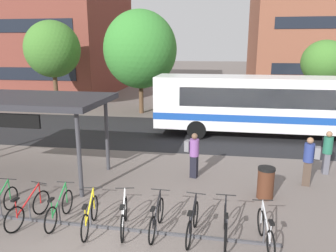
% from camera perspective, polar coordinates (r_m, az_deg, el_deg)
% --- Properties ---
extents(ground, '(200.00, 200.00, 0.00)m').
position_cam_1_polar(ground, '(8.68, -10.46, -19.64)').
color(ground, '#6B605B').
extents(bus_lane_asphalt, '(80.00, 7.20, 0.01)m').
position_cam_1_polar(bus_lane_asphalt, '(18.38, 0.48, -1.13)').
color(bus_lane_asphalt, '#232326').
rests_on(bus_lane_asphalt, ground).
extents(city_bus, '(12.06, 2.71, 3.20)m').
position_cam_1_polar(city_bus, '(18.02, 17.10, 3.72)').
color(city_bus, white).
rests_on(city_bus, ground).
extents(bike_rack, '(9.02, 0.35, 0.70)m').
position_cam_1_polar(bike_rack, '(9.23, -10.70, -16.75)').
color(bike_rack, '#47474C').
rests_on(bike_rack, ground).
extents(parked_bicycle_green_1, '(0.52, 1.72, 0.99)m').
position_cam_1_polar(parked_bicycle_green_1, '(10.56, -27.42, -12.28)').
color(parked_bicycle_green_1, black).
rests_on(parked_bicycle_green_1, ground).
extents(parked_bicycle_red_2, '(0.53, 1.70, 0.99)m').
position_cam_1_polar(parked_bicycle_red_2, '(9.99, -23.31, -13.33)').
color(parked_bicycle_red_2, black).
rests_on(parked_bicycle_red_2, ground).
extents(parked_bicycle_green_3, '(0.52, 1.72, 0.99)m').
position_cam_1_polar(parked_bicycle_green_3, '(9.70, -18.51, -13.72)').
color(parked_bicycle_green_3, black).
rests_on(parked_bicycle_green_3, ground).
extents(parked_bicycle_yellow_4, '(0.52, 1.71, 0.99)m').
position_cam_1_polar(parked_bicycle_yellow_4, '(9.14, -13.55, -15.17)').
color(parked_bicycle_yellow_4, black).
rests_on(parked_bicycle_yellow_4, ground).
extents(parked_bicycle_white_5, '(0.55, 1.70, 0.99)m').
position_cam_1_polar(parked_bicycle_white_5, '(8.96, -7.74, -15.53)').
color(parked_bicycle_white_5, black).
rests_on(parked_bicycle_white_5, ground).
extents(parked_bicycle_black_6, '(0.52, 1.72, 0.99)m').
position_cam_1_polar(parked_bicycle_black_6, '(8.80, -2.02, -15.96)').
color(parked_bicycle_black_6, black).
rests_on(parked_bicycle_black_6, ground).
extents(parked_bicycle_black_7, '(0.52, 1.72, 0.99)m').
position_cam_1_polar(parked_bicycle_black_7, '(8.63, 4.31, -16.64)').
color(parked_bicycle_black_7, black).
rests_on(parked_bicycle_black_7, ground).
extents(parked_bicycle_black_8, '(0.52, 1.72, 0.99)m').
position_cam_1_polar(parked_bicycle_black_8, '(8.64, 10.01, -16.79)').
color(parked_bicycle_black_8, black).
rests_on(parked_bicycle_black_8, ground).
extents(parked_bicycle_silver_9, '(0.52, 1.72, 0.99)m').
position_cam_1_polar(parked_bicycle_silver_9, '(8.60, 16.77, -17.39)').
color(parked_bicycle_silver_9, black).
rests_on(parked_bicycle_silver_9, ground).
extents(transit_shelter, '(7.31, 3.43, 3.03)m').
position_cam_1_polar(transit_shelter, '(12.94, -26.43, 3.92)').
color(transit_shelter, '#38383D').
rests_on(transit_shelter, ground).
extents(commuter_black_pack_0, '(0.36, 0.53, 1.68)m').
position_cam_1_polar(commuter_black_pack_0, '(13.70, 26.17, -3.70)').
color(commuter_black_pack_0, '#565660').
rests_on(commuter_black_pack_0, ground).
extents(commuter_grey_pack_1, '(0.58, 0.43, 1.75)m').
position_cam_1_polar(commuter_grey_pack_1, '(12.23, 23.59, -5.20)').
color(commuter_grey_pack_1, '#47382D').
rests_on(commuter_grey_pack_1, ground).
extents(commuter_grey_pack_2, '(0.59, 0.46, 1.70)m').
position_cam_1_polar(commuter_grey_pack_2, '(11.96, 4.48, -4.61)').
color(commuter_grey_pack_2, black).
rests_on(commuter_grey_pack_2, ground).
extents(trash_bin, '(0.55, 0.55, 1.03)m').
position_cam_1_polar(trash_bin, '(10.98, 16.77, -9.50)').
color(trash_bin, '#4C2819').
rests_on(trash_bin, ground).
extents(street_tree_0, '(5.11, 5.11, 7.22)m').
position_cam_1_polar(street_tree_0, '(23.37, -4.89, 13.21)').
color(street_tree_0, brown).
rests_on(street_tree_0, ground).
extents(street_tree_1, '(3.28, 3.28, 5.21)m').
position_cam_1_polar(street_tree_1, '(26.72, 25.75, 10.06)').
color(street_tree_1, brown).
rests_on(street_tree_1, ground).
extents(street_tree_2, '(3.99, 3.99, 6.57)m').
position_cam_1_polar(street_tree_2, '(25.65, -19.60, 12.55)').
color(street_tree_2, brown).
rests_on(street_tree_2, ground).
extents(building_left_wing, '(21.68, 13.93, 16.05)m').
position_cam_1_polar(building_left_wing, '(39.77, -25.26, 17.32)').
color(building_left_wing, brown).
rests_on(building_left_wing, ground).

